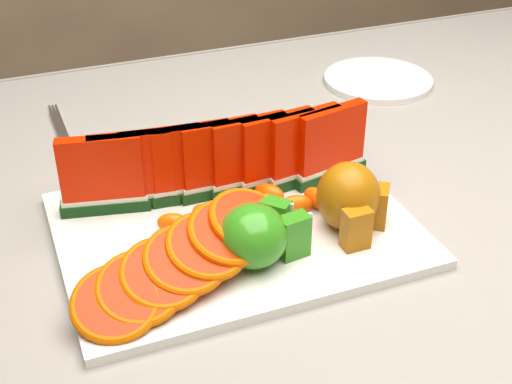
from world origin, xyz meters
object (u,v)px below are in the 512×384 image
at_px(apple_cluster, 259,234).
at_px(fork, 62,134).
at_px(platter, 236,229).
at_px(pear_cluster, 351,199).
at_px(side_plate, 378,80).

height_order(apple_cluster, fork, apple_cluster).
relative_size(platter, apple_cluster, 3.55).
bearing_deg(pear_cluster, apple_cluster, -171.02).
relative_size(apple_cluster, fork, 0.58).
bearing_deg(side_plate, apple_cluster, -133.61).
bearing_deg(pear_cluster, side_plate, 55.81).
bearing_deg(pear_cluster, platter, 157.28).
height_order(pear_cluster, side_plate, pear_cluster).
distance_m(platter, side_plate, 0.49).
bearing_deg(platter, apple_cluster, -88.87).
distance_m(pear_cluster, fork, 0.46).
height_order(platter, side_plate, platter).
relative_size(platter, fork, 2.05).
xyz_separation_m(apple_cluster, pear_cluster, (0.12, 0.02, 0.01)).
relative_size(pear_cluster, side_plate, 0.44).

